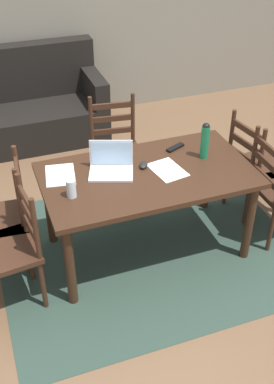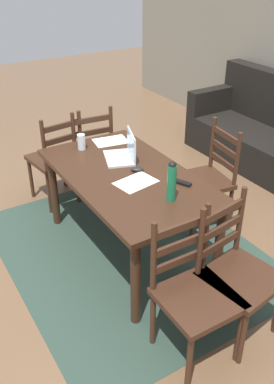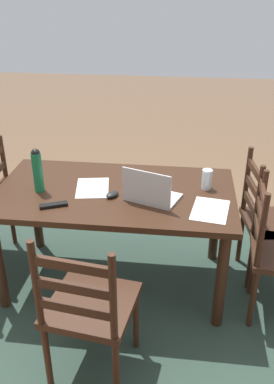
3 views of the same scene
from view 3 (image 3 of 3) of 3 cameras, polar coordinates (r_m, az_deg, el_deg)
ground_plane at (r=3.17m, az=-2.71°, el=-11.73°), size 14.00×14.00×0.00m
area_rug at (r=3.17m, az=-2.72°, el=-11.69°), size 2.36×1.93×0.01m
dining_table at (r=2.81m, az=-3.00°, el=-1.48°), size 1.57×0.87×0.74m
chair_far_head at (r=2.27m, az=-6.55°, el=-15.39°), size 0.50×0.50×0.95m
chair_left_near at (r=3.08m, az=17.84°, el=-4.01°), size 0.49×0.49×0.95m
laptop at (r=2.60m, az=1.81°, el=-0.11°), size 0.38×0.32×0.23m
water_bottle at (r=2.76m, az=-13.36°, el=2.99°), size 0.06×0.06×0.29m
drinking_glass at (r=2.79m, az=9.46°, el=1.71°), size 0.07×0.07×0.13m
computer_mouse at (r=2.68m, az=-3.38°, el=-0.32°), size 0.10×0.12×0.03m
tv_remote at (r=2.61m, az=-11.26°, el=-1.76°), size 0.17×0.11×0.02m
paper_stack_left at (r=2.80m, az=-6.05°, el=0.56°), size 0.26×0.33×0.00m
paper_stack_right at (r=2.57m, az=9.91°, el=-2.42°), size 0.26×0.33×0.00m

